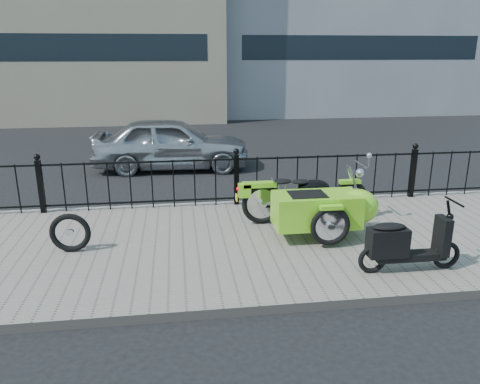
{
  "coord_description": "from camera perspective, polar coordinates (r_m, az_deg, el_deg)",
  "views": [
    {
      "loc": [
        -1.08,
        -7.05,
        2.93
      ],
      "look_at": [
        -0.12,
        -0.1,
        0.79
      ],
      "focal_mm": 35.0,
      "sensor_mm": 36.0,
      "label": 1
    }
  ],
  "objects": [
    {
      "name": "ground",
      "position": [
        7.72,
        0.81,
        -5.34
      ],
      "size": [
        120.0,
        120.0,
        0.0
      ],
      "primitive_type": "plane",
      "color": "black",
      "rests_on": "ground"
    },
    {
      "name": "sidewalk",
      "position": [
        7.24,
        1.4,
        -6.39
      ],
      "size": [
        30.0,
        3.8,
        0.12
      ],
      "primitive_type": "cube",
      "color": "gray",
      "rests_on": "ground"
    },
    {
      "name": "curb",
      "position": [
        9.03,
        -0.55,
        -1.55
      ],
      "size": [
        30.0,
        0.1,
        0.12
      ],
      "primitive_type": "cube",
      "color": "gray",
      "rests_on": "ground"
    },
    {
      "name": "iron_fence",
      "position": [
        8.74,
        -0.45,
        1.44
      ],
      "size": [
        14.11,
        0.11,
        1.08
      ],
      "color": "black",
      "rests_on": "sidewalk"
    },
    {
      "name": "motorcycle_sidecar",
      "position": [
        7.41,
        10.29,
        -1.68
      ],
      "size": [
        2.28,
        1.48,
        0.98
      ],
      "color": "black",
      "rests_on": "sidewalk"
    },
    {
      "name": "scooter",
      "position": [
        6.5,
        19.35,
        -6.09
      ],
      "size": [
        1.42,
        0.41,
        0.96
      ],
      "color": "black",
      "rests_on": "sidewalk"
    },
    {
      "name": "spare_tire",
      "position": [
        7.16,
        -20.0,
        -4.69
      ],
      "size": [
        0.59,
        0.11,
        0.58
      ],
      "primitive_type": "torus",
      "rotation": [
        1.57,
        0.0,
        -0.04
      ],
      "color": "black",
      "rests_on": "sidewalk"
    },
    {
      "name": "sedan_car",
      "position": [
        11.98,
        -8.38,
        5.89
      ],
      "size": [
        3.94,
        1.72,
        1.32
      ],
      "primitive_type": "imported",
      "rotation": [
        0.0,
        0.0,
        1.53
      ],
      "color": "#A4A6AB",
      "rests_on": "ground"
    }
  ]
}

